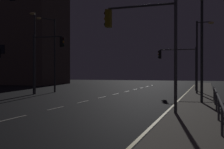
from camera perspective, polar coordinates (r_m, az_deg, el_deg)
The scene contains 13 objects.
ground_plane at distance 21.84m, azimuth -5.14°, elevation -5.22°, with size 112.00×112.00×0.00m, color black.
sidewalk_right at distance 20.08m, azimuth 16.39°, elevation -5.54°, with size 2.45×77.00×0.14m, color gray.
lane_markings_center at distance 25.08m, azimuth -1.96°, elevation -4.48°, with size 0.14×50.00×0.01m.
lane_edge_line at distance 25.14m, azimuth 13.37°, elevation -4.48°, with size 0.14×53.00×0.01m.
traffic_light_far_center at distance 15.17m, azimuth 6.26°, elevation 7.90°, with size 3.90×0.39×5.68m.
traffic_light_mid_right at distance 28.50m, azimuth -12.81°, elevation 4.18°, with size 3.28×0.45×5.78m.
traffic_light_overhead_east at distance 33.31m, azimuth 12.83°, elevation 2.84°, with size 4.24×0.52×4.80m.
street_lamp_corner at distance 20.31m, azimuth 18.01°, elevation 6.92°, with size 1.90×0.98×7.16m.
street_lamp_median at distance 29.01m, azimuth 16.77°, elevation 4.64°, with size 1.65×0.40×6.91m.
street_lamp_far_end at distance 31.90m, azimuth -11.68°, elevation 5.11°, with size 1.10×2.23×7.92m.
street_lamp_mid_block at distance 29.63m, azimuth -14.96°, elevation 5.34°, with size 0.89×1.46×7.94m.
barrier_fence at distance 11.50m, azimuth 20.43°, elevation -5.95°, with size 0.09×22.02×0.98m.
building_distant at distance 58.08m, azimuth -18.80°, elevation 12.23°, with size 18.35×9.99×28.08m.
Camera 1 is at (8.61, -2.46, 2.16)m, focal length 46.69 mm.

